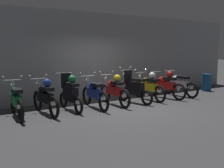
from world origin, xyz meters
The scene contains 12 objects.
ground_plane centered at (0.00, 0.00, 0.00)m, with size 80.00×80.00×0.00m, color #424244.
back_wall centered at (0.00, 2.27, 1.66)m, with size 16.00×0.30×3.33m, color gray.
motorbike_slot_0 centered at (-3.28, 0.70, 0.49)m, with size 0.59×1.95×1.15m.
motorbike_slot_1 centered at (-2.46, 0.61, 0.53)m, with size 0.59×1.95×1.15m.
motorbike_slot_2 centered at (-1.64, 0.62, 0.57)m, with size 0.56×1.68×1.18m.
motorbike_slot_3 centered at (-0.82, 0.52, 0.49)m, with size 0.59×1.95×1.15m.
motorbike_slot_4 centered at (0.00, 0.56, 0.53)m, with size 0.59×1.95×1.15m.
motorbike_slot_5 centered at (0.82, 0.48, 0.53)m, with size 0.59×1.68×1.29m.
motorbike_slot_6 centered at (1.64, 0.62, 0.53)m, with size 0.59×1.95×1.15m.
motorbike_slot_7 centered at (2.46, 0.55, 0.53)m, with size 0.56×1.95×1.08m.
motorbike_slot_8 centered at (3.29, 0.61, 0.49)m, with size 0.56×1.95×1.03m.
trash_bin centered at (5.44, 0.87, 0.39)m, with size 0.40×0.40×0.79m, color navy.
Camera 1 is at (-5.44, -7.28, 1.94)m, focal length 44.93 mm.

